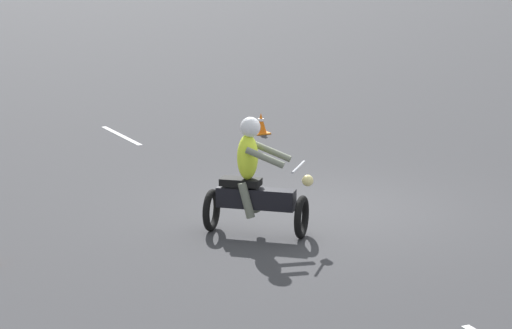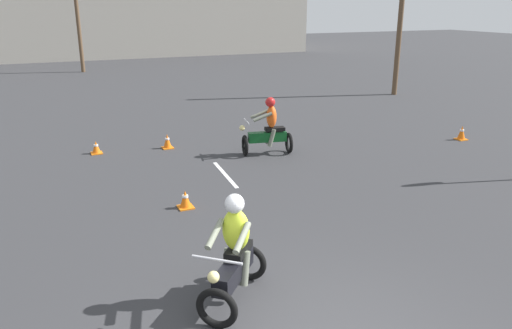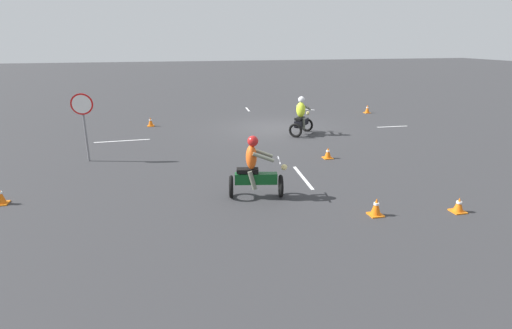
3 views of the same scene
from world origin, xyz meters
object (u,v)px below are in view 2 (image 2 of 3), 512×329
Objects in this scene: motorcycle_rider_foreground at (234,256)px; traffic_cone_far_right at (167,141)px; motorcycle_rider_background at (268,130)px; traffic_cone_mid_center at (462,133)px; utility_pole_near at (401,12)px; traffic_cone_mid_left at (185,200)px; traffic_cone_far_center at (96,148)px; utility_pole_far at (76,5)px.

traffic_cone_far_right is at bearing -55.87° from motorcycle_rider_foreground.
motorcycle_rider_background is 3.80× the size of traffic_cone_far_right.
traffic_cone_mid_center is at bearing -87.77° from motorcycle_rider_background.
utility_pole_near reaches higher than motorcycle_rider_background.
utility_pole_near is (9.69, 6.56, 3.06)m from motorcycle_rider_background.
traffic_cone_far_center is (-1.25, 4.95, -0.01)m from traffic_cone_mid_left.
traffic_cone_mid_left is (-9.63, -1.88, -0.03)m from traffic_cone_mid_center.
motorcycle_rider_foreground is 8.69m from traffic_cone_far_center.
utility_pole_near is at bearing 36.06° from traffic_cone_mid_left.
utility_pole_far is (-12.82, 14.48, 0.26)m from utility_pole_near.
traffic_cone_mid_left is 5.10m from traffic_cone_far_center.
motorcycle_rider_foreground is at bearing -150.82° from traffic_cone_mid_center.
motorcycle_rider_background is at bearing -77.24° from motorcycle_rider_foreground.
traffic_cone_far_right is (1.08, 8.33, -0.51)m from motorcycle_rider_foreground.
traffic_cone_far_center is (-2.03, 0.28, -0.03)m from traffic_cone_far_right.
traffic_cone_mid_center is 1.17× the size of traffic_cone_mid_left.
traffic_cone_mid_left is 24.24m from utility_pole_far.
traffic_cone_far_center is at bearing -94.27° from utility_pole_far.
utility_pole_near is at bearing -44.54° from motorcycle_rider_background.
traffic_cone_mid_left is 16.46m from utility_pole_near.
motorcycle_rider_background reaches higher than traffic_cone_mid_left.
motorcycle_rider_foreground is 8.42m from traffic_cone_far_right.
motorcycle_rider_foreground is 1.00× the size of motorcycle_rider_background.
utility_pole_near is at bearing -48.46° from utility_pole_far.
utility_pole_near is (12.21, 4.79, 3.57)m from traffic_cone_far_right.
traffic_cone_mid_left is at bearing -75.78° from traffic_cone_far_center.
traffic_cone_far_center is 0.05× the size of utility_pole_far.
motorcycle_rider_background reaches higher than traffic_cone_far_right.
motorcycle_rider_foreground is 27.80m from utility_pole_far.
utility_pole_near is (14.24, 4.51, 3.60)m from traffic_cone_far_center.
utility_pole_far is at bearing -49.47° from motorcycle_rider_foreground.
traffic_cone_far_center is 0.05× the size of utility_pole_near.
traffic_cone_far_right is (-2.52, 1.77, -0.51)m from motorcycle_rider_background.
utility_pole_far is (-0.61, 19.27, 3.83)m from traffic_cone_far_right.
traffic_cone_far_right is 1.19× the size of traffic_cone_far_center.
utility_pole_far is at bearing 91.82° from traffic_cone_far_right.
motorcycle_rider_background is 12.10m from utility_pole_near.
motorcycle_rider_background is 4.26× the size of traffic_cone_mid_left.
traffic_cone_far_center is at bearing 104.22° from traffic_cone_mid_left.
traffic_cone_mid_center is 0.06× the size of utility_pole_far.
traffic_cone_far_center is at bearing 172.01° from traffic_cone_far_right.
traffic_cone_mid_center is at bearing -109.32° from motorcycle_rider_foreground.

